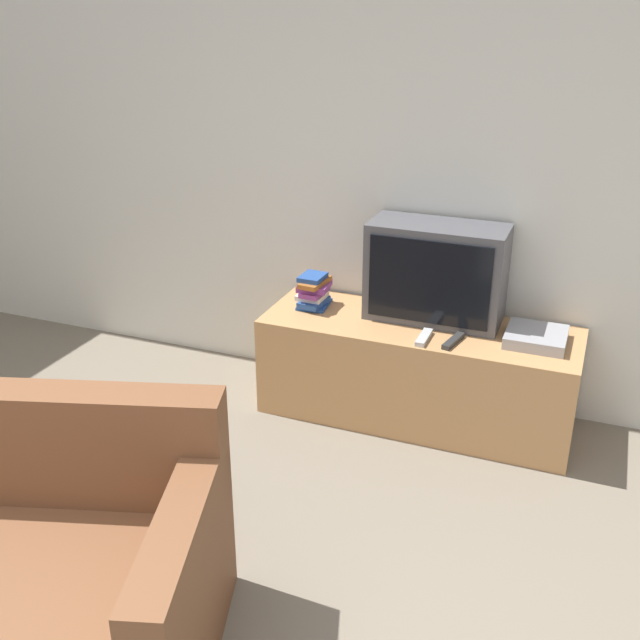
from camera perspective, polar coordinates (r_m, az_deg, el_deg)
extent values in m
cube|color=silver|center=(4.08, 1.69, 12.42)|extent=(9.00, 0.06, 2.60)
cube|color=tan|center=(3.98, 7.40, -3.91)|extent=(1.62, 0.55, 0.54)
cube|color=#4C4C51|center=(3.87, 8.85, 3.62)|extent=(0.69, 0.31, 0.51)
cube|color=black|center=(3.72, 8.27, 2.83)|extent=(0.61, 0.01, 0.43)
cube|color=brown|center=(2.59, -10.10, -19.87)|extent=(0.39, 0.88, 0.66)
cube|color=#23478E|center=(4.06, -0.44, 1.21)|extent=(0.17, 0.21, 0.02)
cube|color=#23478E|center=(4.03, -0.48, 1.38)|extent=(0.13, 0.19, 0.03)
cube|color=silver|center=(4.04, -0.61, 1.86)|extent=(0.14, 0.15, 0.03)
cube|color=#7A3884|center=(4.02, -0.43, 2.17)|extent=(0.11, 0.19, 0.03)
cube|color=#7A3884|center=(4.02, -0.43, 2.63)|extent=(0.18, 0.20, 0.03)
cube|color=#995623|center=(3.99, -0.40, 2.90)|extent=(0.13, 0.21, 0.02)
cube|color=#23478E|center=(3.99, -0.57, 3.28)|extent=(0.12, 0.16, 0.03)
cube|color=#2D2D2D|center=(3.68, 10.12, -1.58)|extent=(0.08, 0.19, 0.02)
cube|color=#B7B7B7|center=(3.70, 7.93, -1.33)|extent=(0.05, 0.19, 0.02)
cube|color=#99999E|center=(3.78, 16.14, -1.25)|extent=(0.29, 0.29, 0.06)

